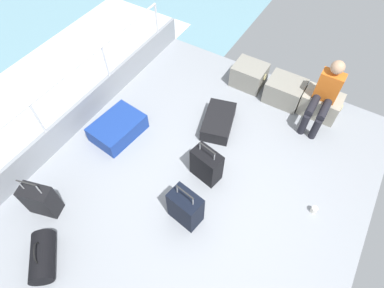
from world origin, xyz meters
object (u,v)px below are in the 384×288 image
object	(u,v)px
suitcase_1	(206,165)
duffel_bag	(43,257)
suitcase_2	(118,128)
suitcase_3	(185,208)
cargo_crate_1	(285,91)
suitcase_4	(218,121)
cargo_crate_0	(249,75)
suitcase_0	(41,200)
cargo_crate_2	(321,104)
passenger_seated	(325,94)
paper_cup	(314,210)

from	to	relation	value
suitcase_1	duffel_bag	xyz separation A→B (m)	(-1.05, -2.05, -0.12)
suitcase_2	suitcase_3	distance (m)	1.77
cargo_crate_1	suitcase_1	world-z (taller)	suitcase_1
suitcase_4	suitcase_2	bearing A→B (deg)	-143.26
cargo_crate_0	suitcase_2	distance (m)	2.44
suitcase_0	cargo_crate_2	bearing A→B (deg)	54.53
cargo_crate_1	passenger_seated	xyz separation A→B (m)	(0.61, -0.16, 0.37)
suitcase_4	paper_cup	world-z (taller)	suitcase_4
cargo_crate_1	suitcase_3	xyz separation A→B (m)	(-0.29, -2.69, 0.07)
cargo_crate_0	suitcase_3	xyz separation A→B (m)	(0.39, -2.74, 0.07)
cargo_crate_0	duffel_bag	distance (m)	4.17
paper_cup	suitcase_0	bearing A→B (deg)	-149.50
suitcase_4	suitcase_3	bearing A→B (deg)	-76.74
passenger_seated	suitcase_4	xyz separation A→B (m)	(-1.27, -0.94, -0.46)
cargo_crate_1	paper_cup	bearing A→B (deg)	-57.16
suitcase_3	paper_cup	distance (m)	1.72
cargo_crate_1	cargo_crate_2	xyz separation A→B (m)	(0.61, 0.02, -0.01)
suitcase_1	cargo_crate_1	bearing A→B (deg)	79.15
suitcase_2	cargo_crate_0	bearing A→B (deg)	59.19
cargo_crate_1	cargo_crate_2	distance (m)	0.61
cargo_crate_0	passenger_seated	distance (m)	1.36
passenger_seated	suitcase_2	size ratio (longest dim) A/B	1.29
cargo_crate_2	suitcase_3	world-z (taller)	suitcase_3
suitcase_4	paper_cup	size ratio (longest dim) A/B	8.27
suitcase_1	suitcase_3	xyz separation A→B (m)	(0.09, -0.69, 0.01)
suitcase_0	suitcase_2	world-z (taller)	suitcase_0
cargo_crate_1	suitcase_3	bearing A→B (deg)	-96.12
cargo_crate_0	suitcase_1	distance (m)	2.07
suitcase_0	duffel_bag	bearing A→B (deg)	-44.40
paper_cup	duffel_bag	bearing A→B (deg)	-138.08
cargo_crate_0	suitcase_1	world-z (taller)	suitcase_1
cargo_crate_1	passenger_seated	distance (m)	0.73
cargo_crate_0	duffel_bag	size ratio (longest dim) A/B	0.96
cargo_crate_2	suitcase_2	size ratio (longest dim) A/B	0.75
passenger_seated	suitcase_2	xyz separation A→B (m)	(-2.54, -1.88, -0.43)
cargo_crate_0	passenger_seated	bearing A→B (deg)	-9.35
suitcase_1	suitcase_0	bearing A→B (deg)	-134.91
cargo_crate_0	cargo_crate_2	xyz separation A→B (m)	(1.29, -0.03, -0.01)
cargo_crate_2	suitcase_4	bearing A→B (deg)	-138.63
cargo_crate_2	duffel_bag	distance (m)	4.56
suitcase_3	paper_cup	world-z (taller)	suitcase_3
cargo_crate_2	suitcase_1	world-z (taller)	suitcase_1
suitcase_1	suitcase_3	bearing A→B (deg)	-82.28
suitcase_0	cargo_crate_0	bearing A→B (deg)	70.76
passenger_seated	suitcase_1	xyz separation A→B (m)	(-0.99, -1.83, -0.31)
cargo_crate_2	paper_cup	distance (m)	1.85
suitcase_3	suitcase_4	xyz separation A→B (m)	(-0.37, 1.59, -0.16)
suitcase_0	duffel_bag	world-z (taller)	suitcase_0
cargo_crate_1	suitcase_1	distance (m)	2.03
suitcase_3	duffel_bag	bearing A→B (deg)	-130.09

